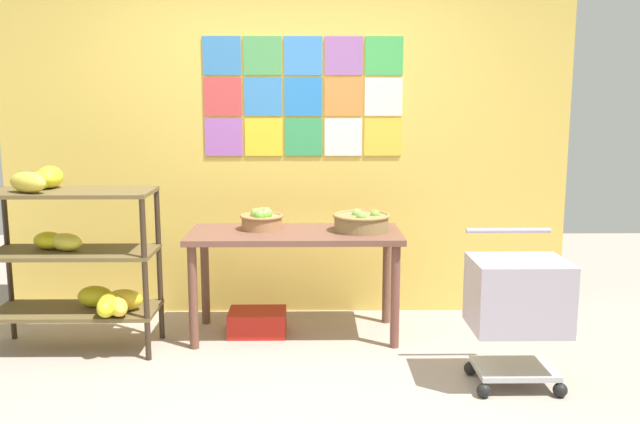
% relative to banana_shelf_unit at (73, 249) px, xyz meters
% --- Properties ---
extents(ground, '(9.28, 9.28, 0.00)m').
position_rel_banana_shelf_unit_xyz_m(ground, '(1.34, -0.85, -0.67)').
color(ground, gray).
extents(back_wall_with_art, '(4.23, 0.07, 2.61)m').
position_rel_banana_shelf_unit_xyz_m(back_wall_with_art, '(1.34, 0.82, 0.63)').
color(back_wall_with_art, gold).
rests_on(back_wall_with_art, ground).
extents(banana_shelf_unit, '(1.05, 0.57, 1.19)m').
position_rel_banana_shelf_unit_xyz_m(banana_shelf_unit, '(0.00, 0.00, 0.00)').
color(banana_shelf_unit, '#33261A').
rests_on(banana_shelf_unit, ground).
extents(display_table, '(1.44, 0.62, 0.73)m').
position_rel_banana_shelf_unit_xyz_m(display_table, '(1.42, 0.25, -0.04)').
color(display_table, brown).
rests_on(display_table, ground).
extents(fruit_basket_right, '(0.30, 0.30, 0.16)m').
position_rel_banana_shelf_unit_xyz_m(fruit_basket_right, '(1.18, 0.33, 0.13)').
color(fruit_basket_right, '#9E6D45').
rests_on(fruit_basket_right, display_table).
extents(fruit_basket_back_right, '(0.39, 0.39, 0.15)m').
position_rel_banana_shelf_unit_xyz_m(fruit_basket_back_right, '(1.87, 0.27, 0.13)').
color(fruit_basket_back_right, olive).
rests_on(fruit_basket_back_right, display_table).
extents(produce_crate_under_table, '(0.40, 0.29, 0.17)m').
position_rel_banana_shelf_unit_xyz_m(produce_crate_under_table, '(1.15, 0.27, -0.59)').
color(produce_crate_under_table, '#B31E15').
rests_on(produce_crate_under_table, ground).
extents(shopping_cart, '(0.52, 0.46, 0.88)m').
position_rel_banana_shelf_unit_xyz_m(shopping_cart, '(2.69, -0.61, -0.17)').
color(shopping_cart, black).
rests_on(shopping_cart, ground).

